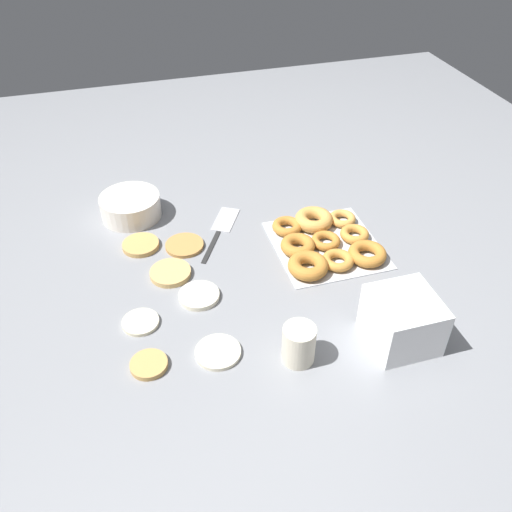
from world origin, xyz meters
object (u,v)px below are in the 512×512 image
(pancake_4, at_px, (218,352))
(spatula, at_px, (223,225))
(pancake_3, at_px, (141,245))
(pancake_5, at_px, (170,273))
(pancake_6, at_px, (185,245))
(donut_tray, at_px, (324,242))
(batter_bowl, at_px, (131,206))
(container_stack, at_px, (403,320))
(paper_cup, at_px, (299,344))
(pancake_1, at_px, (141,322))
(pancake_2, at_px, (149,365))
(pancake_0, at_px, (199,296))

(pancake_4, distance_m, spatula, 0.52)
(pancake_3, height_order, pancake_5, same)
(pancake_4, xyz_separation_m, pancake_6, (0.43, 0.00, 0.00))
(donut_tray, relative_size, batter_bowl, 1.71)
(container_stack, bearing_deg, donut_tray, 5.79)
(paper_cup, bearing_deg, container_stack, -92.57)
(pancake_1, relative_size, donut_tray, 0.29)
(pancake_4, distance_m, pancake_6, 0.43)
(pancake_2, distance_m, donut_tray, 0.63)
(pancake_6, height_order, donut_tray, donut_tray)
(pancake_1, distance_m, donut_tray, 0.58)
(pancake_1, height_order, spatula, pancake_1)
(donut_tray, bearing_deg, pancake_4, 128.50)
(pancake_3, height_order, paper_cup, paper_cup)
(pancake_2, relative_size, spatula, 0.33)
(donut_tray, bearing_deg, paper_cup, 150.28)
(pancake_2, bearing_deg, donut_tray, -61.18)
(pancake_4, distance_m, donut_tray, 0.50)
(container_stack, bearing_deg, spatula, 27.44)
(pancake_5, bearing_deg, pancake_2, 161.87)
(pancake_0, height_order, batter_bowl, batter_bowl)
(pancake_2, distance_m, spatula, 0.57)
(pancake_3, xyz_separation_m, batter_bowl, (0.17, 0.01, 0.03))
(pancake_0, distance_m, donut_tray, 0.41)
(batter_bowl, height_order, container_stack, container_stack)
(pancake_0, bearing_deg, spatula, -24.57)
(pancake_2, height_order, pancake_5, pancake_5)
(donut_tray, bearing_deg, pancake_1, 106.28)
(pancake_2, relative_size, donut_tray, 0.27)
(pancake_1, bearing_deg, pancake_6, -30.30)
(batter_bowl, distance_m, paper_cup, 0.76)
(donut_tray, relative_size, paper_cup, 3.26)
(spatula, bearing_deg, pancake_1, 169.22)
(pancake_2, relative_size, pancake_3, 0.81)
(spatula, bearing_deg, container_stack, -123.12)
(paper_cup, bearing_deg, pancake_4, 69.53)
(pancake_3, distance_m, batter_bowl, 0.17)
(pancake_6, bearing_deg, pancake_1, 149.70)
(pancake_6, bearing_deg, container_stack, -139.37)
(pancake_0, distance_m, pancake_6, 0.23)
(pancake_0, bearing_deg, batter_bowl, 16.67)
(pancake_1, height_order, pancake_6, same)
(pancake_6, distance_m, donut_tray, 0.41)
(container_stack, xyz_separation_m, spatula, (0.58, 0.30, -0.06))
(pancake_2, distance_m, batter_bowl, 0.63)
(pancake_1, distance_m, paper_cup, 0.40)
(pancake_1, height_order, pancake_3, pancake_3)
(pancake_1, distance_m, pancake_5, 0.19)
(batter_bowl, bearing_deg, pancake_0, -163.33)
(pancake_2, bearing_deg, pancake_6, -20.89)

